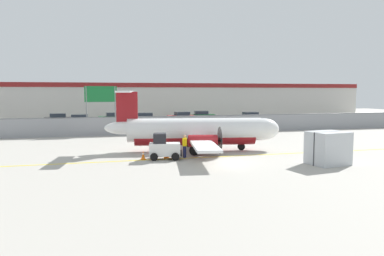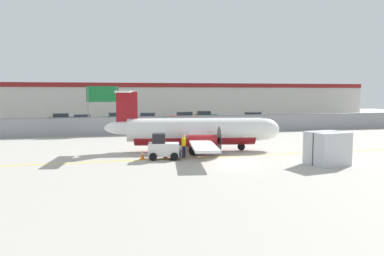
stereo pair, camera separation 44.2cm
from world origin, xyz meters
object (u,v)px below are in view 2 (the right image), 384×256
(traffic_cone_near_left, at_px, (142,155))
(parked_car_3, at_px, (149,118))
(cargo_container, at_px, (327,148))
(parked_car_2, at_px, (115,118))
(baggage_tug, at_px, (163,147))
(highway_sign, at_px, (103,98))
(parked_car_6, at_px, (254,117))
(parked_car_4, at_px, (184,117))
(ground_crew_worker, at_px, (184,145))
(traffic_cone_near_right, at_px, (166,154))
(parked_car_0, at_px, (62,119))
(parked_car_5, at_px, (204,116))
(parked_car_1, at_px, (83,120))
(commuter_airplane, at_px, (198,132))

(traffic_cone_near_left, relative_size, parked_car_3, 0.15)
(cargo_container, xyz_separation_m, parked_car_2, (-12.35, 36.82, -0.21))
(baggage_tug, height_order, highway_sign, highway_sign)
(parked_car_6, bearing_deg, parked_car_4, 164.92)
(parked_car_4, xyz_separation_m, parked_car_6, (10.49, -3.37, 0.00))
(cargo_container, bearing_deg, ground_crew_worker, 140.68)
(ground_crew_worker, relative_size, traffic_cone_near_right, 2.66)
(traffic_cone_near_right, distance_m, parked_car_2, 31.79)
(parked_car_6, bearing_deg, parked_car_3, 175.51)
(parked_car_4, relative_size, parked_car_6, 1.01)
(parked_car_0, bearing_deg, traffic_cone_near_left, -77.32)
(baggage_tug, bearing_deg, parked_car_2, 104.56)
(parked_car_6, bearing_deg, parked_car_2, 172.43)
(ground_crew_worker, bearing_deg, highway_sign, 144.17)
(cargo_container, xyz_separation_m, parked_car_4, (-1.66, 36.34, -0.21))
(parked_car_6, bearing_deg, highway_sign, -152.70)
(parked_car_4, height_order, parked_car_5, same)
(baggage_tug, bearing_deg, parked_car_1, 114.11)
(traffic_cone_near_left, bearing_deg, parked_car_5, 67.19)
(commuter_airplane, distance_m, parked_car_6, 29.70)
(traffic_cone_near_left, distance_m, parked_car_0, 32.77)
(parked_car_5, height_order, parked_car_6, same)
(traffic_cone_near_left, xyz_separation_m, parked_car_2, (-0.63, 31.89, 0.58))
(traffic_cone_near_left, relative_size, parked_car_5, 0.15)
(traffic_cone_near_right, bearing_deg, ground_crew_worker, -6.47)
(parked_car_3, bearing_deg, parked_car_1, -161.28)
(highway_sign, bearing_deg, baggage_tug, -77.13)
(traffic_cone_near_left, relative_size, parked_car_6, 0.15)
(cargo_container, height_order, parked_car_3, cargo_container)
(commuter_airplane, distance_m, parked_car_4, 29.06)
(parked_car_3, height_order, highway_sign, highway_sign)
(parked_car_0, height_order, parked_car_3, same)
(parked_car_6, bearing_deg, ground_crew_worker, -119.26)
(commuter_airplane, height_order, traffic_cone_near_left, commuter_airplane)
(parked_car_0, height_order, parked_car_5, same)
(commuter_airplane, bearing_deg, ground_crew_worker, -113.97)
(commuter_airplane, height_order, parked_car_4, commuter_airplane)
(traffic_cone_near_left, relative_size, parked_car_2, 0.15)
(parked_car_1, relative_size, highway_sign, 0.77)
(baggage_tug, xyz_separation_m, highway_sign, (-4.05, 17.75, 3.28))
(baggage_tug, relative_size, ground_crew_worker, 1.47)
(commuter_airplane, height_order, parked_car_1, commuter_airplane)
(baggage_tug, distance_m, parked_car_0, 33.46)
(parked_car_1, height_order, parked_car_4, same)
(parked_car_1, height_order, parked_car_5, same)
(commuter_airplane, xyz_separation_m, traffic_cone_near_left, (-4.88, -2.83, -1.29))
(baggage_tug, height_order, parked_car_4, baggage_tug)
(traffic_cone_near_right, height_order, highway_sign, highway_sign)
(parked_car_1, distance_m, parked_car_4, 15.64)
(cargo_container, bearing_deg, parked_car_3, 92.59)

